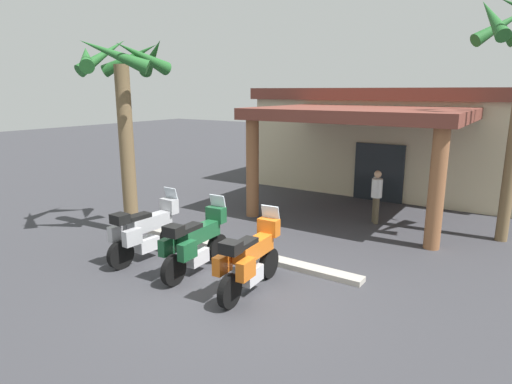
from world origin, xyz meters
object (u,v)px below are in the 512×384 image
at_px(motorcycle_silver, 146,231).
at_px(palm_tree_roadside, 124,91).
at_px(motel_building, 403,137).
at_px(motorcycle_orange, 250,259).
at_px(pedestrian, 377,193).
at_px(motorcycle_green, 196,243).

relative_size(motorcycle_silver, palm_tree_roadside, 0.40).
height_order(motel_building, motorcycle_orange, motel_building).
distance_m(motorcycle_orange, palm_tree_roadside, 6.02).
bearing_deg(pedestrian, motorcycle_silver, -158.89).
bearing_deg(motel_building, motorcycle_orange, -88.84).
bearing_deg(palm_tree_roadside, motorcycle_orange, -13.93).
height_order(motel_building, pedestrian, motel_building).
xyz_separation_m(motorcycle_orange, pedestrian, (0.50, 6.01, 0.24)).
relative_size(motel_building, motorcycle_silver, 5.14).
bearing_deg(motorcycle_silver, motorcycle_orange, -89.41).
relative_size(motorcycle_silver, pedestrian, 1.36).
bearing_deg(motel_building, pedestrian, -81.88).
bearing_deg(palm_tree_roadside, motorcycle_silver, -31.87).
xyz_separation_m(motorcycle_silver, palm_tree_roadside, (-1.84, 1.15, 3.24)).
distance_m(motorcycle_silver, pedestrian, 6.94).
bearing_deg(motorcycle_green, palm_tree_roadside, 68.61).
relative_size(motorcycle_silver, motorcycle_orange, 1.00).
relative_size(motel_building, palm_tree_roadside, 2.07).
bearing_deg(pedestrian, motel_building, 61.24).
xyz_separation_m(motel_building, motorcycle_orange, (0.43, -11.83, -1.39)).
relative_size(motorcycle_green, pedestrian, 1.36).
bearing_deg(palm_tree_roadside, motel_building, 67.00).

